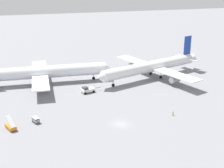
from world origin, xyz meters
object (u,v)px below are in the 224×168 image
at_px(pushback_tug, 87,90).
at_px(gse_stair_truck_yellow, 11,126).
at_px(airliner_at_gate_left, 45,72).
at_px(gse_baggage_cart_near_cluster, 36,120).
at_px(ground_crew_ramp_agent_by_cones, 173,113).
at_px(airliner_being_pushed, 151,67).

bearing_deg(pushback_tug, gse_stair_truck_yellow, -140.75).
relative_size(airliner_at_gate_left, gse_baggage_cart_near_cluster, 18.04).
bearing_deg(gse_stair_truck_yellow, ground_crew_ramp_agent_by_cones, -6.16).
bearing_deg(pushback_tug, airliner_at_gate_left, 132.27).
xyz_separation_m(airliner_being_pushed, ground_crew_ramp_agent_by_cones, (-9.22, -38.83, -4.32)).
xyz_separation_m(airliner_at_gate_left, airliner_being_pushed, (45.86, -6.13, 0.25)).
relative_size(pushback_tug, gse_baggage_cart_near_cluster, 2.69).
height_order(airliner_at_gate_left, ground_crew_ramp_agent_by_cones, airliner_at_gate_left).
xyz_separation_m(airliner_at_gate_left, gse_baggage_cart_near_cluster, (-6.57, -37.12, -4.02)).
height_order(airliner_being_pushed, ground_crew_ramp_agent_by_cones, airliner_being_pushed).
relative_size(pushback_tug, ground_crew_ramp_agent_by_cones, 5.35).
relative_size(gse_stair_truck_yellow, gse_baggage_cart_near_cluster, 1.58).
bearing_deg(airliner_being_pushed, ground_crew_ramp_agent_by_cones, -103.36).
distance_m(pushback_tug, gse_baggage_cart_near_cluster, 29.86).
height_order(gse_stair_truck_yellow, gse_baggage_cart_near_cluster, gse_stair_truck_yellow).
bearing_deg(ground_crew_ramp_agent_by_cones, airliner_being_pushed, 76.64).
bearing_deg(gse_baggage_cart_near_cluster, airliner_being_pushed, 30.59).
xyz_separation_m(airliner_being_pushed, gse_stair_truck_yellow, (-59.86, -33.36, -4.10)).
height_order(airliner_at_gate_left, pushback_tug, airliner_at_gate_left).
bearing_deg(airliner_being_pushed, gse_stair_truck_yellow, -150.87).
distance_m(pushback_tug, gse_stair_truck_yellow, 36.97).
relative_size(airliner_at_gate_left, pushback_tug, 6.70).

